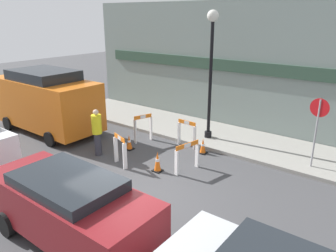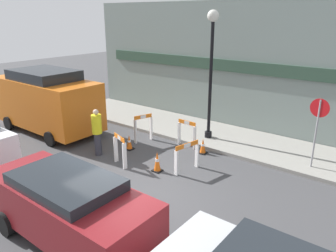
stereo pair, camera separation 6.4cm
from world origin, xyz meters
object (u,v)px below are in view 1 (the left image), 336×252
object	(u,v)px
person_worker	(97,131)
work_van	(46,99)
streetlamp_post	(211,58)
stop_sign	(317,122)
parked_car_1	(69,205)

from	to	relation	value
person_worker	work_van	xyz separation A→B (m)	(-3.74, 0.44, 0.53)
work_van	streetlamp_post	bearing A→B (deg)	28.24
streetlamp_post	stop_sign	bearing A→B (deg)	-3.79
person_worker	parked_car_1	distance (m)	4.84
streetlamp_post	person_worker	xyz separation A→B (m)	(-2.42, -3.75, -2.40)
work_van	stop_sign	bearing A→B (deg)	16.44
stop_sign	person_worker	distance (m)	7.45
stop_sign	work_van	size ratio (longest dim) A/B	0.45
stop_sign	parked_car_1	distance (m)	7.84
person_worker	parked_car_1	size ratio (longest dim) A/B	0.40
person_worker	parked_car_1	bearing A→B (deg)	-84.35
stop_sign	work_van	world-z (taller)	work_van
person_worker	work_van	distance (m)	3.80
streetlamp_post	stop_sign	xyz separation A→B (m)	(4.12, -0.27, -1.65)
person_worker	work_van	bearing A→B (deg)	136.83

